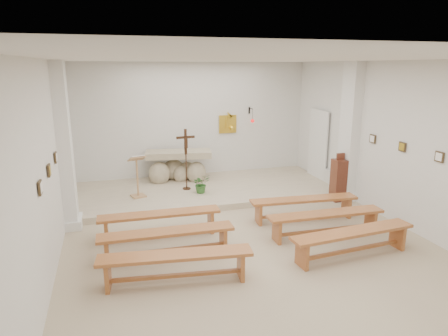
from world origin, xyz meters
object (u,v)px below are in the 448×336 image
object	(u,v)px
bench_right_front	(304,204)
bench_right_third	(353,237)
lectern	(137,176)
donation_pedestal	(339,180)
bench_left_front	(160,219)
bench_left_second	(167,237)
bench_right_second	(326,219)
crucifix_stand	(186,155)
bench_left_third	(176,261)
altar	(178,168)

from	to	relation	value
bench_right_front	bench_right_third	world-z (taller)	same
lectern	donation_pedestal	xyz separation A→B (m)	(4.96, -1.29, -0.14)
bench_left_front	bench_left_second	xyz separation A→B (m)	(0.00, -0.94, 0.00)
bench_left_front	bench_right_second	size ratio (longest dim) A/B	1.00
crucifix_stand	bench_left_third	bearing A→B (deg)	-109.03
bench_right_front	bench_left_second	world-z (taller)	same
donation_pedestal	bench_left_third	world-z (taller)	donation_pedestal
bench_left_third	bench_right_front	bearing A→B (deg)	37.40
crucifix_stand	bench_right_second	distance (m)	4.18
bench_right_third	lectern	bearing A→B (deg)	125.16
altar	bench_left_front	size ratio (longest dim) A/B	0.80
bench_left_second	bench_right_third	size ratio (longest dim) A/B	0.99
bench_left_front	bench_right_front	world-z (taller)	same
lectern	bench_left_third	xyz separation A→B (m)	(0.25, -4.15, -0.31)
lectern	donation_pedestal	size ratio (longest dim) A/B	0.88
bench_right_third	bench_left_second	bearing A→B (deg)	158.93
bench_left_front	bench_right_front	xyz separation A→B (m)	(3.22, 0.00, 0.00)
crucifix_stand	bench_left_second	xyz separation A→B (m)	(-1.06, -3.50, -0.71)
altar	lectern	bearing A→B (deg)	-125.81
altar	bench_right_second	distance (m)	4.95
bench_left_front	bench_left_second	bearing A→B (deg)	-88.55
donation_pedestal	bench_right_second	world-z (taller)	donation_pedestal
donation_pedestal	bench_right_third	world-z (taller)	donation_pedestal
bench_left_second	bench_right_third	xyz separation A→B (m)	(3.22, -0.94, 0.00)
bench_left_front	bench_right_front	bearing A→B (deg)	1.45
bench_left_second	bench_right_third	world-z (taller)	same
lectern	donation_pedestal	bearing A→B (deg)	-29.98
donation_pedestal	bench_left_second	world-z (taller)	donation_pedestal
bench_right_front	bench_left_front	bearing A→B (deg)	-175.40
bench_left_front	donation_pedestal	bearing A→B (deg)	13.09
bench_left_second	bench_right_third	distance (m)	3.36
bench_left_front	bench_right_third	world-z (taller)	same
lectern	bench_left_third	distance (m)	4.17
crucifix_stand	donation_pedestal	world-z (taller)	crucifix_stand
crucifix_stand	bench_right_third	distance (m)	5.00
bench_right_front	bench_right_second	world-z (taller)	same
bench_left_front	altar	bearing A→B (deg)	75.57
lectern	bench_right_second	size ratio (longest dim) A/B	0.45
altar	bench_right_second	bearing A→B (deg)	-53.41
lectern	bench_left_second	size ratio (longest dim) A/B	0.45
donation_pedestal	bench_right_third	size ratio (longest dim) A/B	0.51
altar	bench_right_third	distance (m)	5.81
lectern	altar	bearing A→B (deg)	29.04
bench_right_second	bench_left_third	bearing A→B (deg)	-161.95
crucifix_stand	bench_left_front	distance (m)	2.86
crucifix_stand	bench_right_second	size ratio (longest dim) A/B	0.67
altar	bench_left_front	distance (m)	3.62
bench_right_front	bench_left_second	xyz separation A→B (m)	(-3.22, -0.94, 0.00)
bench_right_second	altar	bearing A→B (deg)	118.55
donation_pedestal	bench_left_third	distance (m)	5.51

